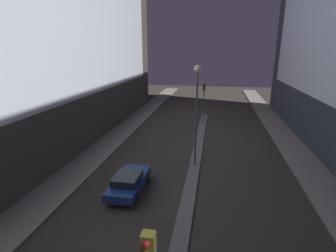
# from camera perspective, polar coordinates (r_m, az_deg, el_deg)

# --- Properties ---
(median_strip) EXTENTS (0.87, 34.18, 0.11)m
(median_strip) POSITION_cam_1_polar(r_m,az_deg,el_deg) (21.91, 5.93, -8.04)
(median_strip) COLOR #66605B
(median_strip) RESTS_ON ground
(traffic_light_mid) EXTENTS (0.32, 0.42, 4.98)m
(traffic_light_mid) POSITION_cam_1_polar(r_m,az_deg,el_deg) (32.33, 7.81, 6.73)
(traffic_light_mid) COLOR #4C4C51
(traffic_light_mid) RESTS_ON median_strip
(street_lamp) EXTENTS (0.56, 0.56, 7.88)m
(street_lamp) POSITION_cam_1_polar(r_m,az_deg,el_deg) (19.81, 6.30, 6.47)
(street_lamp) COLOR #4C4C51
(street_lamp) RESTS_ON median_strip
(car_left_lane) EXTENTS (1.85, 4.46, 1.33)m
(car_left_lane) POSITION_cam_1_polar(r_m,az_deg,el_deg) (17.78, -8.53, -11.94)
(car_left_lane) COLOR navy
(car_left_lane) RESTS_ON ground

